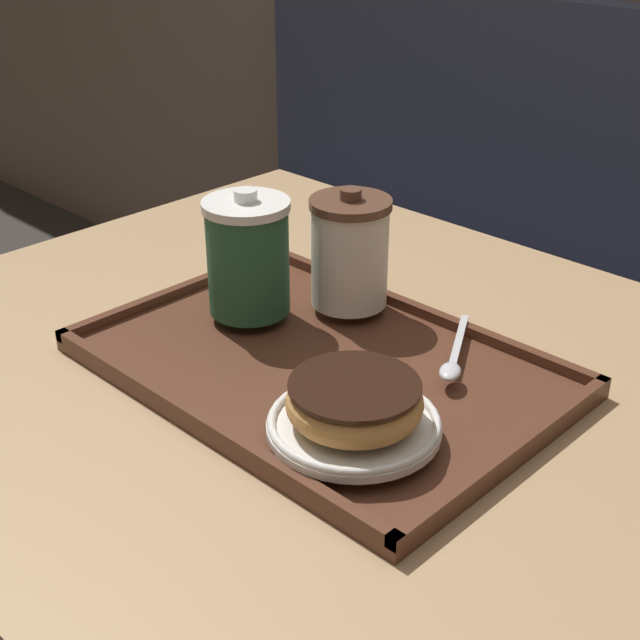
% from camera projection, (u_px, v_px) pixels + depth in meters
% --- Properties ---
extents(booth_bench, '(1.71, 0.44, 1.00)m').
position_uv_depth(booth_bench, '(521.00, 349.00, 1.88)').
color(booth_bench, '#33384C').
rests_on(booth_bench, ground_plane).
extents(cafe_table, '(1.07, 0.87, 0.75)m').
position_uv_depth(cafe_table, '(326.00, 485.00, 1.05)').
color(cafe_table, tan).
rests_on(cafe_table, ground_plane).
extents(serving_tray, '(0.49, 0.34, 0.02)m').
position_uv_depth(serving_tray, '(320.00, 367.00, 0.95)').
color(serving_tray, '#512D1E').
rests_on(serving_tray, cafe_table).
extents(coffee_cup_front, '(0.10, 0.10, 0.15)m').
position_uv_depth(coffee_cup_front, '(248.00, 256.00, 1.01)').
color(coffee_cup_front, '#235638').
rests_on(coffee_cup_front, serving_tray).
extents(coffee_cup_rear, '(0.09, 0.09, 0.14)m').
position_uv_depth(coffee_cup_rear, '(350.00, 251.00, 1.02)').
color(coffee_cup_rear, white).
rests_on(coffee_cup_rear, serving_tray).
extents(plate_with_chocolate_donut, '(0.16, 0.16, 0.01)m').
position_uv_depth(plate_with_chocolate_donut, '(354.00, 424.00, 0.82)').
color(plate_with_chocolate_donut, white).
rests_on(plate_with_chocolate_donut, serving_tray).
extents(donut_chocolate_glazed, '(0.13, 0.13, 0.04)m').
position_uv_depth(donut_chocolate_glazed, '(354.00, 400.00, 0.80)').
color(donut_chocolate_glazed, tan).
rests_on(donut_chocolate_glazed, plate_with_chocolate_donut).
extents(spoon, '(0.09, 0.14, 0.01)m').
position_uv_depth(spoon, '(453.00, 362.00, 0.92)').
color(spoon, silver).
rests_on(spoon, serving_tray).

